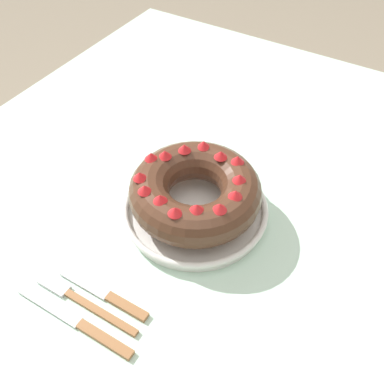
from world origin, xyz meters
TOP-DOWN VIEW (x-y plane):
  - ground_plane at (0.00, 0.00)m, footprint 8.00×8.00m
  - dining_table at (0.00, 0.00)m, footprint 1.42×1.20m
  - serving_dish at (-0.00, 0.00)m, footprint 0.28×0.28m
  - bundt_cake at (-0.00, 0.00)m, footprint 0.25×0.25m
  - fork at (-0.26, 0.07)m, footprint 0.02×0.20m
  - serving_knife at (-0.29, 0.03)m, footprint 0.02×0.23m
  - cake_knife at (-0.23, 0.03)m, footprint 0.02×0.18m

SIDE VIEW (x-z plane):
  - ground_plane at x=0.00m, z-range 0.00..0.00m
  - dining_table at x=0.00m, z-range 0.30..1.06m
  - fork at x=-0.26m, z-range 0.76..0.76m
  - cake_knife at x=-0.23m, z-range 0.76..0.77m
  - serving_knife at x=-0.29m, z-range 0.76..0.77m
  - serving_dish at x=0.00m, z-range 0.76..0.78m
  - bundt_cake at x=0.00m, z-range 0.78..0.87m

